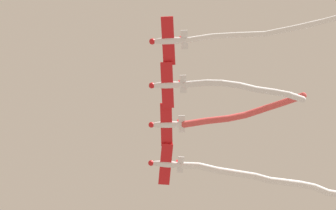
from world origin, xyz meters
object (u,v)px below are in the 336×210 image
(airplane_right_wing, at_px, (168,85))
(airplane_slot, at_px, (169,41))
(airplane_lead, at_px, (166,164))
(airplane_left_wing, at_px, (167,124))

(airplane_right_wing, height_order, airplane_slot, airplane_slot)
(airplane_right_wing, xyz_separation_m, airplane_slot, (-5.76, -1.07, 0.30))
(airplane_lead, xyz_separation_m, airplane_right_wing, (-11.52, -2.14, 0.00))
(airplane_left_wing, height_order, airplane_right_wing, airplane_left_wing)
(airplane_slot, bearing_deg, airplane_left_wing, -86.12)
(airplane_left_wing, height_order, airplane_slot, same)
(airplane_lead, relative_size, airplane_right_wing, 1.01)
(airplane_lead, relative_size, airplane_left_wing, 1.00)
(airplane_lead, bearing_deg, airplane_slot, 86.51)
(airplane_left_wing, distance_m, airplane_slot, 11.72)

